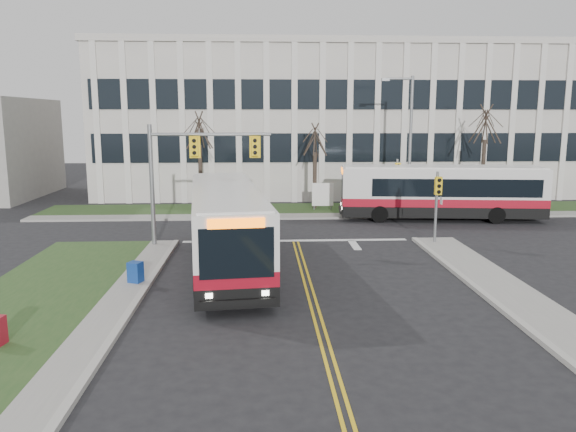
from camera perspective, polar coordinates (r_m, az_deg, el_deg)
The scene contains 17 objects.
ground at distance 22.21m, azimuth 2.09°, elevation -7.17°, with size 120.00×120.00×0.00m, color black.
sidewalk_west at distance 18.14m, azimuth -19.52°, elevation -11.58°, with size 1.20×26.00×0.14m, color #9E9B93.
sidewalk_east at distance 19.76m, azimuth 26.07°, elevation -10.25°, with size 2.00×26.00×0.14m, color #9E9B93.
sidewalk_cross at distance 37.54m, azimuth 7.71°, elevation 0.02°, with size 44.00×1.60×0.14m, color #9E9B93.
building_lawn at distance 40.26m, azimuth 6.99°, elevation 0.70°, with size 44.00×5.00×0.12m, color #2A481F.
office_building at distance 51.59m, azimuth 4.85°, elevation 9.43°, with size 40.00×16.00×12.00m, color beige.
mast_arm_signal at distance 28.63m, azimuth -10.44°, elevation 5.27°, with size 6.11×0.38×6.20m.
signal_pole_near at distance 29.74m, azimuth 14.91°, elevation 1.87°, with size 0.34×0.39×3.80m.
signal_pole_far at distance 37.85m, azimuth 11.03°, elevation 3.73°, with size 0.34×0.39×3.80m.
streetlight at distance 38.64m, azimuth 12.08°, elevation 7.82°, with size 2.15×0.25×9.20m.
directory_sign at distance 39.25m, azimuth 3.55°, elevation 2.16°, with size 1.50×0.12×2.00m.
tree_left at distance 39.36m, azimuth -9.00°, elevation 8.43°, with size 1.80×1.80×7.70m.
tree_mid at distance 39.55m, azimuth 2.77°, elevation 7.63°, with size 1.80×1.80×6.82m.
tree_right at distance 42.22m, azimuth 19.43°, elevation 8.62°, with size 1.80×1.80×8.25m.
bus_main at distance 24.69m, azimuth -6.29°, elevation -1.29°, with size 2.82×13.03×3.47m, color silver, non-canonical shape.
bus_cross at distance 37.32m, azimuth 15.31°, elevation 2.21°, with size 2.75×12.70×3.39m, color silver, non-canonical shape.
newspaper_box_blue at distance 23.01m, azimuth -15.23°, elevation -5.68°, with size 0.50×0.45×0.95m, color navy.
Camera 1 is at (-1.86, -21.12, 6.60)m, focal length 35.00 mm.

